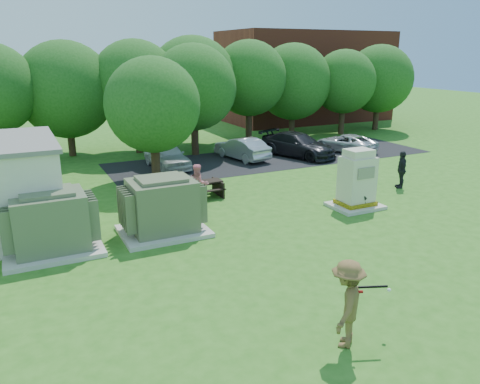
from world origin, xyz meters
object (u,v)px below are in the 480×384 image
car_white (167,156)px  car_dark (298,145)px  batter (347,304)px  person_at_picnic (199,186)px  car_silver_a (242,148)px  person_walking_right (401,170)px  picnic_table (203,187)px  car_silver_b (345,143)px  transformer_left (50,224)px  transformer_right (163,207)px  generator_cabinet (357,182)px  person_by_generator (362,190)px

car_white → car_dark: (8.14, -0.71, 0.03)m
batter → car_white: batter is taller
person_at_picnic → car_dark: bearing=36.3°
car_white → car_dark: size_ratio=0.82×
car_white → car_silver_a: bearing=-1.7°
person_walking_right → car_white: bearing=-104.9°
car_silver_a → car_dark: bearing=155.2°
person_walking_right → car_white: size_ratio=0.43×
picnic_table → car_dark: 9.96m
car_white → person_walking_right: bearing=-48.1°
car_silver_b → car_white: bearing=-22.5°
transformer_left → transformer_right: (3.70, 0.00, 0.00)m
picnic_table → batter: size_ratio=0.86×
transformer_left → car_white: size_ratio=0.74×
generator_cabinet → person_by_generator: size_ratio=1.45×
generator_cabinet → person_at_picnic: bearing=153.2°
car_white → generator_cabinet: bearing=-67.4°
picnic_table → car_silver_a: size_ratio=0.43×
person_by_generator → transformer_left: bearing=19.6°
transformer_left → car_white: 11.64m
car_dark → batter: bearing=-140.5°
transformer_left → person_at_picnic: size_ratio=1.65×
person_by_generator → person_at_picnic: size_ratio=0.94×
person_walking_right → transformer_right: bearing=-56.7°
person_by_generator → car_white: bearing=-40.1°
person_walking_right → generator_cabinet: bearing=-39.9°
person_at_picnic → car_white: bearing=83.3°
person_by_generator → car_silver_a: 10.58m
picnic_table → person_walking_right: person_walking_right is taller
transformer_left → car_silver_b: transformer_left is taller
car_silver_b → car_silver_a: bearing=-26.1°
transformer_right → car_silver_b: bearing=30.1°
transformer_left → batter: (5.31, -8.18, 0.03)m
person_walking_right → car_silver_b: (2.97, 7.91, -0.32)m
person_at_picnic → car_dark: size_ratio=0.36×
person_by_generator → person_walking_right: 4.20m
generator_cabinet → picnic_table: 6.64m
transformer_left → person_walking_right: transformer_left is taller
generator_cabinet → batter: size_ratio=1.23×
picnic_table → person_walking_right: size_ratio=0.97×
car_silver_a → car_silver_b: car_silver_a is taller
transformer_right → person_at_picnic: bearing=44.9°
car_dark → person_walking_right: bearing=-106.3°
person_at_picnic → car_white: 7.27m
generator_cabinet → person_walking_right: (3.86, 1.41, -0.19)m
transformer_left → car_silver_a: transformer_left is taller
person_at_picnic → car_dark: 11.15m
picnic_table → car_white: 6.04m
person_walking_right → car_dark: person_walking_right is taller
person_at_picnic → person_walking_right: person_at_picnic is taller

